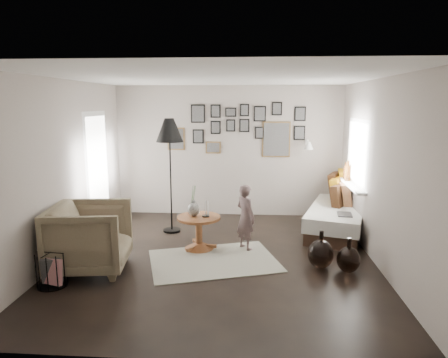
# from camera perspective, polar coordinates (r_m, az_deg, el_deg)

# --- Properties ---
(ground) EXTENTS (4.80, 4.80, 0.00)m
(ground) POSITION_cam_1_polar(r_m,az_deg,el_deg) (6.01, -0.83, -11.26)
(ground) COLOR black
(ground) RESTS_ON ground
(wall_back) EXTENTS (4.50, 0.00, 4.50)m
(wall_back) POSITION_cam_1_polar(r_m,az_deg,el_deg) (8.02, 0.61, 3.95)
(wall_back) COLOR #A1968D
(wall_back) RESTS_ON ground
(wall_front) EXTENTS (4.50, 0.00, 4.50)m
(wall_front) POSITION_cam_1_polar(r_m,az_deg,el_deg) (3.32, -4.43, -5.96)
(wall_front) COLOR #A1968D
(wall_front) RESTS_ON ground
(wall_left) EXTENTS (0.00, 4.80, 4.80)m
(wall_left) POSITION_cam_1_polar(r_m,az_deg,el_deg) (6.26, -21.87, 1.22)
(wall_left) COLOR #A1968D
(wall_left) RESTS_ON ground
(wall_right) EXTENTS (0.00, 4.80, 4.80)m
(wall_right) POSITION_cam_1_polar(r_m,az_deg,el_deg) (5.90, 21.46, 0.72)
(wall_right) COLOR #A1968D
(wall_right) RESTS_ON ground
(ceiling) EXTENTS (4.80, 4.80, 0.00)m
(ceiling) POSITION_cam_1_polar(r_m,az_deg,el_deg) (5.58, -0.90, 14.33)
(ceiling) COLOR white
(ceiling) RESTS_ON wall_back
(door_left) EXTENTS (0.00, 2.14, 2.14)m
(door_left) POSITION_cam_1_polar(r_m,az_deg,el_deg) (7.37, -17.61, 0.87)
(door_left) COLOR white
(door_left) RESTS_ON wall_left
(window_right) EXTENTS (0.15, 1.32, 1.30)m
(window_right) POSITION_cam_1_polar(r_m,az_deg,el_deg) (7.22, 17.58, -0.29)
(window_right) COLOR white
(window_right) RESTS_ON wall_right
(gallery_wall) EXTENTS (2.74, 0.03, 1.08)m
(gallery_wall) POSITION_cam_1_polar(r_m,az_deg,el_deg) (7.95, 2.69, 7.08)
(gallery_wall) COLOR brown
(gallery_wall) RESTS_ON wall_back
(wall_sconce) EXTENTS (0.18, 0.36, 0.16)m
(wall_sconce) POSITION_cam_1_polar(r_m,az_deg,el_deg) (7.80, 11.97, 4.72)
(wall_sconce) COLOR white
(wall_sconce) RESTS_ON wall_back
(rug) EXTENTS (2.09, 1.74, 0.01)m
(rug) POSITION_cam_1_polar(r_m,az_deg,el_deg) (5.91, -1.48, -11.58)
(rug) COLOR silver
(rug) RESTS_ON ground
(pedestal_table) EXTENTS (0.67, 0.67, 0.53)m
(pedestal_table) POSITION_cam_1_polar(r_m,az_deg,el_deg) (6.30, -3.60, -7.85)
(pedestal_table) COLOR brown
(pedestal_table) RESTS_ON ground
(vase) EXTENTS (0.19, 0.19, 0.48)m
(vase) POSITION_cam_1_polar(r_m,az_deg,el_deg) (6.20, -4.36, -3.98)
(vase) COLOR black
(vase) RESTS_ON pedestal_table
(candles) EXTENTS (0.12, 0.12, 0.25)m
(candles) POSITION_cam_1_polar(r_m,az_deg,el_deg) (6.17, -2.63, -4.30)
(candles) COLOR black
(candles) RESTS_ON pedestal_table
(daybed) EXTENTS (1.45, 2.20, 1.00)m
(daybed) POSITION_cam_1_polar(r_m,az_deg,el_deg) (7.47, 15.72, -4.61)
(daybed) COLOR black
(daybed) RESTS_ON ground
(magazine_on_daybed) EXTENTS (0.27, 0.34, 0.02)m
(magazine_on_daybed) POSITION_cam_1_polar(r_m,az_deg,el_deg) (6.82, 16.85, -4.86)
(magazine_on_daybed) COLOR black
(magazine_on_daybed) RESTS_ON daybed
(armchair) EXTENTS (1.13, 1.11, 0.92)m
(armchair) POSITION_cam_1_polar(r_m,az_deg,el_deg) (5.76, -18.58, -7.92)
(armchair) COLOR brown
(armchair) RESTS_ON ground
(armchair_cushion) EXTENTS (0.46, 0.47, 0.19)m
(armchair_cushion) POSITION_cam_1_polar(r_m,az_deg,el_deg) (5.79, -18.12, -7.62)
(armchair_cushion) COLOR silver
(armchair_cushion) RESTS_ON armchair
(floor_lamp) EXTENTS (0.47, 0.47, 2.00)m
(floor_lamp) POSITION_cam_1_polar(r_m,az_deg,el_deg) (6.93, -7.79, 6.31)
(floor_lamp) COLOR black
(floor_lamp) RESTS_ON ground
(magazine_basket) EXTENTS (0.39, 0.39, 0.44)m
(magazine_basket) POSITION_cam_1_polar(r_m,az_deg,el_deg) (5.53, -23.41, -11.77)
(magazine_basket) COLOR black
(magazine_basket) RESTS_ON ground
(demijohn_large) EXTENTS (0.35, 0.35, 0.53)m
(demijohn_large) POSITION_cam_1_polar(r_m,az_deg,el_deg) (5.77, 13.63, -10.35)
(demijohn_large) COLOR black
(demijohn_large) RESTS_ON ground
(demijohn_small) EXTENTS (0.31, 0.31, 0.49)m
(demijohn_small) POSITION_cam_1_polar(r_m,az_deg,el_deg) (5.73, 17.33, -10.91)
(demijohn_small) COLOR black
(demijohn_small) RESTS_ON ground
(child) EXTENTS (0.43, 0.45, 1.04)m
(child) POSITION_cam_1_polar(r_m,az_deg,el_deg) (6.22, 3.10, -5.46)
(child) COLOR #604B4C
(child) RESTS_ON ground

